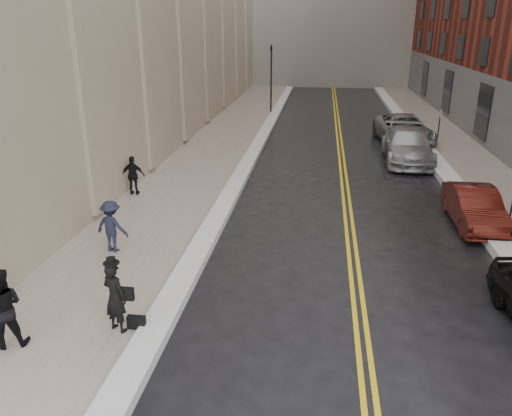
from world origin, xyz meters
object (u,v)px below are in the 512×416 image
(pedestrian_a, at_px, (2,308))
(pedestrian_b, at_px, (112,226))
(car_silver_near, at_px, (407,145))
(pedestrian_main, at_px, (115,297))
(pedestrian_c, at_px, (133,175))
(car_silver_far, at_px, (403,129))
(car_maroon, at_px, (474,207))

(pedestrian_a, relative_size, pedestrian_b, 1.12)
(car_silver_near, relative_size, pedestrian_main, 3.36)
(pedestrian_a, xyz_separation_m, pedestrian_c, (-0.91, 10.14, -0.11))
(car_silver_near, xyz_separation_m, car_silver_far, (0.39, 4.14, 0.00))
(car_silver_near, xyz_separation_m, pedestrian_a, (-10.96, -17.54, 0.24))
(pedestrian_main, xyz_separation_m, pedestrian_a, (-2.15, -0.85, 0.06))
(pedestrian_c, bearing_deg, car_silver_far, -140.05)
(pedestrian_b, bearing_deg, pedestrian_c, -63.85)
(car_silver_far, distance_m, pedestrian_b, 20.07)
(car_silver_far, xyz_separation_m, pedestrian_a, (-11.35, -21.68, 0.23))
(pedestrian_main, bearing_deg, pedestrian_a, 45.36)
(car_silver_far, bearing_deg, pedestrian_b, -128.16)
(car_silver_far, bearing_deg, pedestrian_main, -118.88)
(car_maroon, relative_size, pedestrian_main, 2.42)
(car_maroon, distance_m, pedestrian_a, 14.89)
(pedestrian_a, bearing_deg, pedestrian_main, 178.07)
(car_silver_far, relative_size, pedestrian_b, 3.68)
(pedestrian_a, relative_size, pedestrian_c, 1.14)
(pedestrian_main, xyz_separation_m, pedestrian_c, (-3.05, 9.29, -0.05))
(car_maroon, xyz_separation_m, pedestrian_a, (-11.97, -8.84, 0.38))
(pedestrian_main, height_order, pedestrian_a, pedestrian_a)
(car_silver_far, distance_m, pedestrian_c, 16.84)
(car_silver_near, height_order, car_silver_far, car_silver_far)
(car_silver_near, height_order, pedestrian_a, pedestrian_a)
(car_silver_far, relative_size, pedestrian_c, 3.74)
(car_silver_near, distance_m, car_silver_far, 4.16)
(car_maroon, xyz_separation_m, pedestrian_b, (-11.59, -3.97, 0.28))
(car_silver_far, height_order, pedestrian_c, pedestrian_c)
(pedestrian_c, bearing_deg, pedestrian_main, 104.87)
(pedestrian_a, height_order, pedestrian_c, pedestrian_a)
(car_silver_far, xyz_separation_m, pedestrian_b, (-10.96, -16.82, 0.13))
(car_silver_far, distance_m, pedestrian_main, 22.77)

